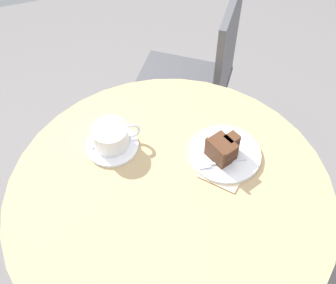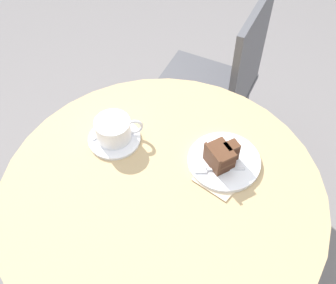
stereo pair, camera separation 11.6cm
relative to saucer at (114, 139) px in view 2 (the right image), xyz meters
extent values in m
cylinder|color=tan|center=(0.11, -0.19, -0.02)|extent=(0.87, 0.87, 0.03)
cylinder|color=silver|center=(0.11, -0.19, -0.37)|extent=(0.07, 0.07, 0.67)
cylinder|color=white|center=(0.00, 0.00, 0.00)|extent=(0.15, 0.15, 0.01)
cylinder|color=white|center=(0.00, 0.00, 0.04)|extent=(0.10, 0.10, 0.06)
cylinder|color=beige|center=(0.00, 0.00, 0.07)|extent=(0.09, 0.09, 0.00)
torus|color=white|center=(0.06, 0.00, 0.04)|extent=(0.06, 0.01, 0.06)
cube|color=silver|center=(-0.03, 0.03, 0.01)|extent=(0.06, 0.07, 0.00)
ellipsoid|color=silver|center=(0.00, 0.06, 0.01)|extent=(0.02, 0.02, 0.00)
cylinder|color=white|center=(0.29, -0.13, 0.00)|extent=(0.20, 0.20, 0.01)
cube|color=#422619|center=(0.28, -0.14, 0.02)|extent=(0.08, 0.09, 0.02)
cube|color=#422619|center=(0.31, -0.12, 0.02)|extent=(0.05, 0.04, 0.02)
cube|color=#4C2B19|center=(0.28, -0.14, 0.03)|extent=(0.08, 0.09, 0.01)
cube|color=#4C2B19|center=(0.31, -0.12, 0.03)|extent=(0.05, 0.04, 0.01)
cube|color=#422619|center=(0.28, -0.14, 0.05)|extent=(0.08, 0.09, 0.02)
cube|color=#422619|center=(0.31, -0.12, 0.05)|extent=(0.05, 0.04, 0.02)
cube|color=#4C2B19|center=(0.28, -0.14, 0.06)|extent=(0.08, 0.09, 0.01)
cube|color=#4C2B19|center=(0.31, -0.12, 0.06)|extent=(0.05, 0.04, 0.01)
cube|color=#4C2B19|center=(0.25, -0.14, 0.04)|extent=(0.03, 0.07, 0.07)
cube|color=silver|center=(0.29, -0.16, 0.01)|extent=(0.11, 0.02, 0.00)
cube|color=silver|center=(0.22, -0.15, 0.01)|extent=(0.04, 0.03, 0.00)
cube|color=beige|center=(0.29, -0.17, 0.00)|extent=(0.17, 0.17, 0.00)
cube|color=beige|center=(0.27, -0.18, 0.00)|extent=(0.16, 0.16, 0.00)
cylinder|color=#4C4C51|center=(0.32, 0.67, -0.51)|extent=(0.02, 0.02, 0.42)
cylinder|color=#4C4C51|center=(0.14, 0.41, -0.51)|extent=(0.02, 0.02, 0.42)
cylinder|color=#4C4C51|center=(0.59, 0.49, -0.51)|extent=(0.02, 0.02, 0.42)
cylinder|color=#4C4C51|center=(0.41, 0.23, -0.51)|extent=(0.02, 0.02, 0.42)
cube|color=#4C4C51|center=(0.36, 0.45, -0.29)|extent=(0.53, 0.53, 0.02)
cube|color=#4C4C51|center=(0.51, 0.35, -0.06)|extent=(0.22, 0.31, 0.44)
camera|label=1|loc=(-0.08, -0.76, 0.94)|focal=45.00mm
camera|label=2|loc=(0.04, -0.79, 0.94)|focal=45.00mm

